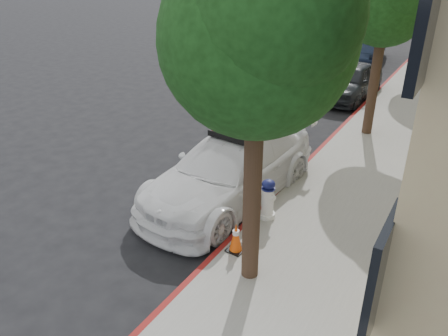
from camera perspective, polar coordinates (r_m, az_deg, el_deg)
ground at (r=10.85m, az=-5.29°, el=-3.23°), size 120.00×120.00×0.00m
sidewalk at (r=18.44m, az=23.30°, el=7.62°), size 3.20×50.00×0.15m
curb_strip at (r=18.67m, az=18.66°, el=8.61°), size 0.12×50.00×0.15m
tree_near at (r=6.27m, az=4.56°, el=16.51°), size 2.92×2.82×5.62m
police_car at (r=10.24m, az=0.83°, el=-0.11°), size 2.67×5.49×1.69m
parked_car_mid at (r=18.48m, az=16.18°, el=10.87°), size 1.90×4.29×1.44m
parked_car_far at (r=25.68m, az=17.92°, el=14.96°), size 2.07×4.93×1.58m
fire_hydrant at (r=9.39m, az=5.74°, el=-4.10°), size 0.39×0.35×0.92m
traffic_cone at (r=8.43m, az=1.56°, el=-9.06°), size 0.34×0.34×0.61m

